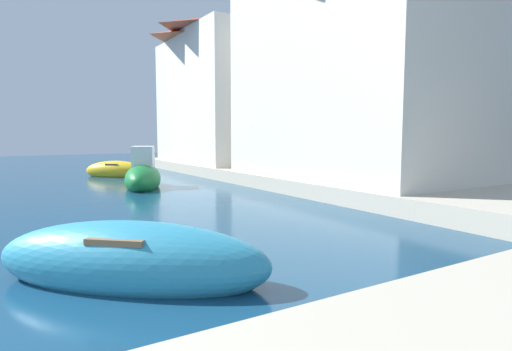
{
  "coord_description": "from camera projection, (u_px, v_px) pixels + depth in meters",
  "views": [
    {
      "loc": [
        1.77,
        -4.92,
        2.03
      ],
      "look_at": [
        10.16,
        8.7,
        0.46
      ],
      "focal_mm": 29.85,
      "sensor_mm": 36.0,
      "label": 1
    }
  ],
  "objects": [
    {
      "name": "moored_boat_3",
      "position": [
        131.0,
        261.0,
        5.78
      ],
      "size": [
        3.72,
        3.49,
        1.1
      ],
      "rotation": [
        0.0,
        0.0,
        2.42
      ],
      "color": "teal",
      "rests_on": "ground"
    },
    {
      "name": "moored_boat_4",
      "position": [
        116.0,
        171.0,
        20.28
      ],
      "size": [
        2.99,
        2.91,
        0.98
      ],
      "rotation": [
        0.0,
        0.0,
        5.52
      ],
      "color": "gold",
      "rests_on": "ground"
    },
    {
      "name": "waterfront_building_annex",
      "position": [
        237.0,
        88.0,
        22.68
      ],
      "size": [
        6.09,
        6.68,
        7.83
      ],
      "color": "white",
      "rests_on": "quay_promenade"
    },
    {
      "name": "waterfront_building_main",
      "position": [
        358.0,
        63.0,
        15.17
      ],
      "size": [
        5.97,
        9.22,
        8.02
      ],
      "color": "silver",
      "rests_on": "quay_promenade"
    },
    {
      "name": "moored_boat_7",
      "position": [
        143.0,
        176.0,
        16.08
      ],
      "size": [
        2.43,
        3.45,
        1.82
      ],
      "rotation": [
        0.0,
        0.0,
        4.32
      ],
      "color": "#197233",
      "rests_on": "ground"
    },
    {
      "name": "waterfront_building_far",
      "position": [
        223.0,
        92.0,
        24.09
      ],
      "size": [
        6.01,
        6.66,
        7.63
      ],
      "color": "silver",
      "rests_on": "quay_promenade"
    },
    {
      "name": "quay_promenade",
      "position": [
        238.0,
        275.0,
        5.36
      ],
      "size": [
        44.0,
        32.0,
        0.5
      ],
      "color": "#BCB29E",
      "rests_on": "ground"
    }
  ]
}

